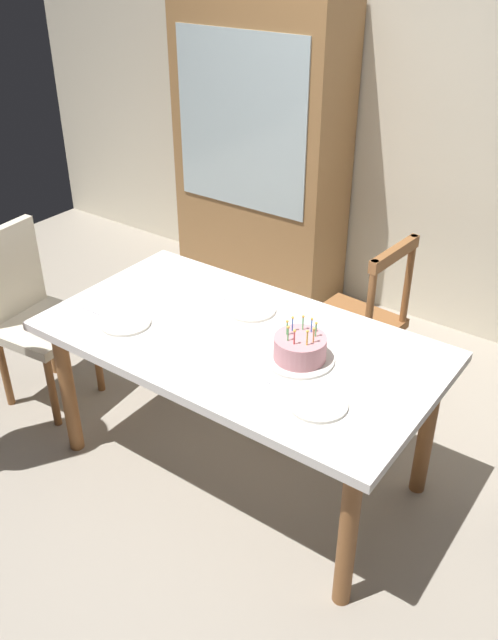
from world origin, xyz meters
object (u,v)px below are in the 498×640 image
(dining_table, at_px, (240,354))
(china_cabinet, at_px, (261,155))
(birthday_cake, at_px, (300,349))
(chair_spindle_back, at_px, (355,326))
(plate_far_side, at_px, (251,310))
(chair_upholstered, at_px, (29,308))
(plate_near_celebrant, at_px, (125,323))
(plate_near_guest, at_px, (318,404))

(dining_table, xyz_separation_m, china_cabinet, (-0.97, 1.56, 0.30))
(birthday_cake, xyz_separation_m, chair_spindle_back, (-0.13, 0.77, -0.33))
(chair_spindle_back, bearing_deg, china_cabinet, 145.50)
(plate_far_side, bearing_deg, dining_table, -67.78)
(dining_table, distance_m, chair_spindle_back, 0.82)
(dining_table, xyz_separation_m, birthday_cake, (0.30, 0.00, 0.14))
(chair_spindle_back, bearing_deg, chair_upholstered, -146.34)
(plate_near_celebrant, relative_size, plate_near_guest, 1.00)
(china_cabinet, bearing_deg, plate_near_celebrant, -73.86)
(plate_near_celebrant, relative_size, chair_spindle_back, 0.23)
(dining_table, distance_m, plate_near_guest, 0.55)
(chair_spindle_back, distance_m, china_cabinet, 1.47)
(birthday_cake, distance_m, chair_upholstered, 1.56)
(plate_far_side, height_order, plate_near_guest, same)
(chair_upholstered, height_order, china_cabinet, china_cabinet)
(dining_table, bearing_deg, china_cabinet, 122.01)
(dining_table, distance_m, plate_far_side, 0.24)
(birthday_cake, xyz_separation_m, plate_far_side, (-0.38, 0.20, -0.04))
(plate_near_celebrant, relative_size, plate_far_side, 1.00)
(birthday_cake, height_order, plate_far_side, birthday_cake)
(dining_table, height_order, chair_upholstered, chair_upholstered)
(china_cabinet, bearing_deg, plate_near_guest, -50.02)
(plate_near_guest, xyz_separation_m, china_cabinet, (-1.48, 1.76, 0.21))
(plate_far_side, bearing_deg, chair_spindle_back, 66.47)
(china_cabinet, bearing_deg, chair_upholstered, -98.56)
(plate_near_guest, relative_size, china_cabinet, 0.12)
(dining_table, height_order, plate_near_celebrant, plate_near_celebrant)
(plate_near_guest, bearing_deg, chair_upholstered, 178.25)
(plate_far_side, xyz_separation_m, plate_near_guest, (0.59, -0.41, 0.00))
(plate_far_side, height_order, china_cabinet, china_cabinet)
(dining_table, height_order, plate_far_side, plate_far_side)
(birthday_cake, relative_size, chair_spindle_back, 0.29)
(plate_near_celebrant, distance_m, chair_spindle_back, 1.20)
(plate_near_celebrant, height_order, chair_spindle_back, chair_spindle_back)
(chair_upholstered, bearing_deg, birthday_cake, 5.84)
(plate_near_guest, bearing_deg, plate_far_side, 145.03)
(plate_near_celebrant, height_order, chair_upholstered, chair_upholstered)
(plate_far_side, relative_size, china_cabinet, 0.12)
(chair_spindle_back, relative_size, china_cabinet, 0.50)
(plate_far_side, bearing_deg, plate_near_guest, -34.97)
(plate_far_side, bearing_deg, china_cabinet, 123.35)
(dining_table, relative_size, plate_near_guest, 7.66)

